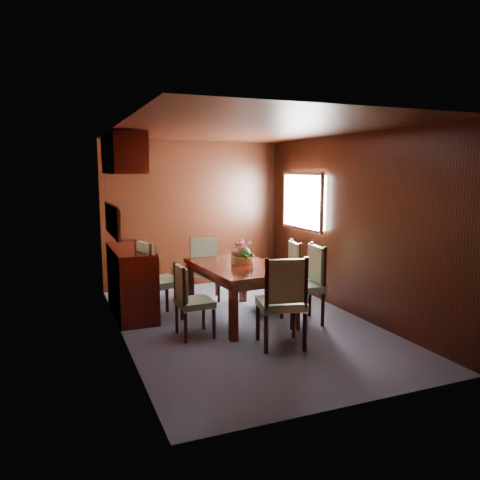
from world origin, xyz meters
name	(u,v)px	position (x,y,z in m)	size (l,w,h in m)	color
ground	(245,324)	(0.00, 0.00, 0.00)	(4.50, 4.50, 0.00)	#3F4356
room_shell	(228,194)	(-0.10, 0.33, 1.63)	(3.06, 4.52, 2.41)	black
sideboard	(131,281)	(-1.25, 1.00, 0.45)	(0.48, 1.40, 0.90)	black
dining_table	(239,273)	(0.01, 0.23, 0.61)	(1.07, 1.60, 0.72)	black
chair_left_near	(189,297)	(-0.77, -0.18, 0.48)	(0.41, 0.42, 0.86)	black
chair_left_far	(154,276)	(-1.02, 0.61, 0.58)	(0.58, 0.59, 1.04)	black
chair_right_near	(308,279)	(0.78, -0.21, 0.55)	(0.51, 0.53, 1.00)	black
chair_right_far	(287,270)	(0.86, 0.51, 0.52)	(0.50, 0.52, 0.94)	black
chair_head	(283,297)	(0.07, -0.90, 0.57)	(0.57, 0.56, 1.03)	black
chair_foot	(204,265)	(-0.10, 1.37, 0.51)	(0.53, 0.51, 0.93)	black
flower_centerpiece	(242,252)	(0.10, 0.33, 0.87)	(0.32, 0.32, 0.32)	#B46C37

